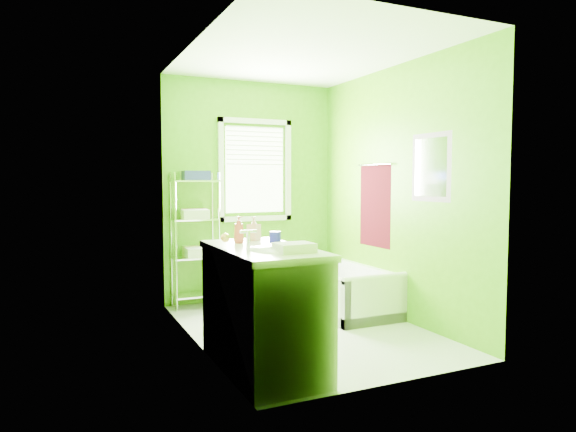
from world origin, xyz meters
name	(u,v)px	position (x,y,z in m)	size (l,w,h in m)	color
ground	(304,329)	(0.00, 0.00, 0.00)	(2.90, 2.90, 0.00)	silver
room_envelope	(305,168)	(0.00, 0.00, 1.55)	(2.14, 2.94, 2.62)	#479207
window	(255,165)	(0.05, 1.42, 1.61)	(0.92, 0.05, 1.22)	white
door	(234,243)	(-1.04, -1.00, 1.00)	(0.09, 0.80, 2.00)	white
right_wall_decor	(396,191)	(1.04, -0.02, 1.32)	(0.04, 1.48, 1.17)	#43070E
bathtub	(338,295)	(0.68, 0.53, 0.16)	(0.73, 1.57, 0.51)	white
toilet	(242,275)	(-0.27, 1.04, 0.37)	(0.41, 0.73, 0.74)	white
vanity	(263,305)	(-0.75, -0.80, 0.49)	(0.63, 1.24, 1.15)	silver
wire_shelf_unit	(197,225)	(-0.71, 1.28, 0.93)	(0.52, 0.41, 1.53)	silver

